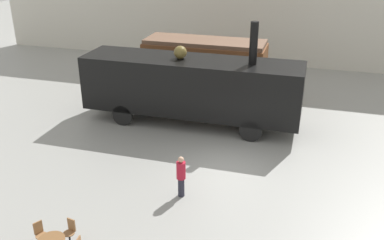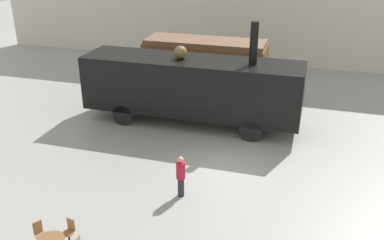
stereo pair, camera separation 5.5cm
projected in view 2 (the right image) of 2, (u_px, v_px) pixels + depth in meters
ground_plane at (226, 170)px, 17.69m from camera, size 80.00×80.00×0.00m
backdrop_wall at (277, 2)px, 29.76m from camera, size 44.00×0.15×9.00m
passenger_coach_wooden at (205, 62)px, 25.45m from camera, size 7.15×2.53×3.24m
steam_locomotive at (191, 85)px, 21.18m from camera, size 10.83×2.63×5.35m
cafe_chair_2 at (70, 230)px, 13.34m from camera, size 0.36×0.38×0.87m
cafe_chair_3 at (39, 232)px, 13.22m from camera, size 0.40×0.39×0.87m
visitor_person at (181, 175)px, 15.59m from camera, size 0.34×0.34×1.64m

